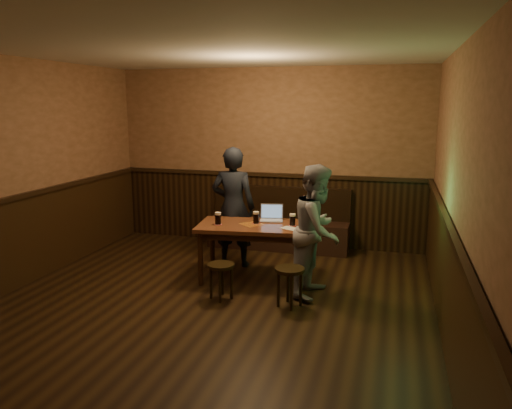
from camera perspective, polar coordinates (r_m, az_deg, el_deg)
The scene contains 12 objects.
room at distance 5.39m, azimuth -5.74°, elevation 0.26°, with size 5.04×6.04×2.84m.
bench at distance 7.89m, azimuth 2.62°, elevation -2.73°, with size 2.20×0.50×0.95m.
pub_table at distance 6.39m, azimuth -0.45°, elevation -3.12°, with size 1.45×0.94×0.74m.
stool_left at distance 5.84m, azimuth -4.02°, elevation -7.58°, with size 0.38×0.38×0.42m.
stool_right at distance 5.62m, azimuth 3.87°, elevation -8.12°, with size 0.43×0.43×0.45m.
pint_left at distance 6.35m, azimuth -4.37°, elevation -1.59°, with size 0.10×0.10×0.16m.
pint_mid at distance 6.38m, azimuth 0.01°, elevation -1.50°, with size 0.10×0.10×0.16m.
pint_right at distance 6.29m, azimuth 4.19°, elevation -1.74°, with size 0.10×0.10×0.16m.
laptop at distance 6.56m, azimuth 1.79°, elevation -1.37°, with size 0.34×0.29×0.21m.
menu at distance 6.17m, azimuth 3.90°, elevation -2.73°, with size 0.22×0.15×0.00m, color silver.
person_suit at distance 6.92m, azimuth -2.61°, elevation -0.28°, with size 0.61×0.40×1.67m, color black.
person_grey at distance 5.90m, azimuth 7.06°, elevation -2.97°, with size 0.76×0.59×1.56m, color gray.
Camera 1 is at (1.94, -4.70, 2.24)m, focal length 35.00 mm.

